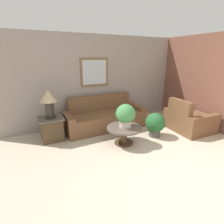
# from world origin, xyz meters

# --- Properties ---
(ground_plane) EXTENTS (20.00, 20.00, 0.00)m
(ground_plane) POSITION_xyz_m (0.00, 0.00, 0.00)
(ground_plane) COLOR #BCAD93
(wall_back) EXTENTS (6.49, 0.09, 2.60)m
(wall_back) POSITION_xyz_m (-0.01, 3.34, 1.31)
(wall_back) COLOR gray
(wall_back) RESTS_ON ground_plane
(wall_right) EXTENTS (0.06, 5.31, 2.60)m
(wall_right) POSITION_xyz_m (2.28, 1.65, 1.30)
(wall_right) COLOR brown
(wall_right) RESTS_ON ground_plane
(couch_main) EXTENTS (2.29, 0.88, 0.91)m
(couch_main) POSITION_xyz_m (-0.40, 2.82, 0.30)
(couch_main) COLOR brown
(couch_main) RESTS_ON ground_plane
(armchair) EXTENTS (1.05, 1.17, 0.91)m
(armchair) POSITION_xyz_m (1.65, 1.59, 0.29)
(armchair) COLOR brown
(armchair) RESTS_ON ground_plane
(coffee_table) EXTENTS (0.82, 0.82, 0.42)m
(coffee_table) POSITION_xyz_m (-0.40, 1.70, 0.31)
(coffee_table) COLOR #4C3823
(coffee_table) RESTS_ON ground_plane
(side_table) EXTENTS (0.58, 0.58, 0.58)m
(side_table) POSITION_xyz_m (-1.90, 2.68, 0.30)
(side_table) COLOR #4C3823
(side_table) RESTS_ON ground_plane
(table_lamp) EXTENTS (0.40, 0.40, 0.68)m
(table_lamp) POSITION_xyz_m (-1.90, 2.68, 1.03)
(table_lamp) COLOR #2D2823
(table_lamp) RESTS_ON side_table
(potted_plant_on_table) EXTENTS (0.45, 0.45, 0.55)m
(potted_plant_on_table) POSITION_xyz_m (-0.36, 1.71, 0.72)
(potted_plant_on_table) COLOR beige
(potted_plant_on_table) RESTS_ON coffee_table
(potted_plant_floor) EXTENTS (0.50, 0.50, 0.63)m
(potted_plant_floor) POSITION_xyz_m (0.52, 1.69, 0.34)
(potted_plant_floor) COLOR #4C4742
(potted_plant_floor) RESTS_ON ground_plane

